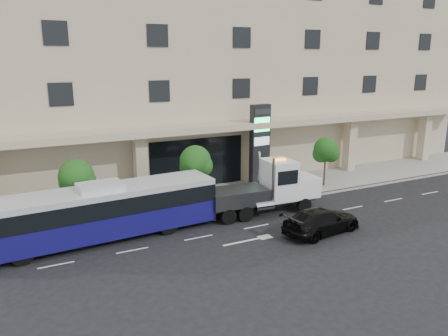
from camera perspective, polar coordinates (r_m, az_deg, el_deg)
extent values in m
plane|color=black|center=(29.26, 2.74, -6.66)|extent=(120.00, 120.00, 0.00)
cube|color=gray|center=(33.44, -1.44, -3.83)|extent=(120.00, 6.00, 0.15)
cube|color=gray|center=(30.88, 0.93, -5.36)|extent=(120.00, 0.30, 0.15)
cube|color=#C6B794|center=(41.58, -7.84, 13.46)|extent=(60.00, 15.00, 20.00)
cube|color=#C6B794|center=(33.85, -2.79, 5.30)|extent=(60.00, 2.80, 0.50)
cube|color=black|center=(35.49, -3.49, 0.69)|extent=(8.00, 0.12, 4.00)
cube|color=#C6B794|center=(32.72, -10.77, 0.11)|extent=(0.90, 0.90, 4.90)
cube|color=#C6B794|center=(36.59, 4.45, 1.80)|extent=(0.90, 0.90, 4.90)
cube|color=#C6B794|center=(42.51, 16.12, 3.01)|extent=(0.90, 0.90, 4.90)
cube|color=#C6B794|center=(49.76, 24.69, 3.82)|extent=(0.90, 0.90, 4.90)
cylinder|color=#422B19|center=(29.03, -18.46, -4.33)|extent=(0.14, 0.14, 2.80)
sphere|color=#184614|center=(28.55, -18.73, -1.05)|extent=(2.20, 2.20, 2.20)
sphere|color=#184614|center=(28.49, -17.93, -1.69)|extent=(1.65, 1.65, 1.65)
sphere|color=#184614|center=(28.81, -19.31, -1.79)|extent=(1.54, 1.54, 1.54)
cylinder|color=#422B19|center=(30.99, -3.71, -2.33)|extent=(0.14, 0.14, 2.94)
sphere|color=#184614|center=(30.53, -3.77, 0.93)|extent=(2.20, 2.20, 2.20)
sphere|color=#184614|center=(30.56, -3.01, 0.31)|extent=(1.65, 1.65, 1.65)
sphere|color=#184614|center=(30.69, -4.41, 0.18)|extent=(1.54, 1.54, 1.54)
cylinder|color=#422B19|center=(36.84, 13.01, -0.18)|extent=(0.14, 0.14, 2.73)
sphere|color=#184614|center=(36.47, 13.15, 2.38)|extent=(2.00, 2.00, 2.00)
sphere|color=#184614|center=(36.60, 13.75, 1.89)|extent=(1.50, 1.50, 1.50)
sphere|color=#184614|center=(36.51, 12.55, 1.80)|extent=(1.40, 1.40, 1.40)
cylinder|color=black|center=(25.12, -24.87, -10.25)|extent=(1.15, 0.41, 1.13)
cylinder|color=black|center=(27.31, -25.39, -8.37)|extent=(1.15, 0.41, 1.13)
cylinder|color=black|center=(26.83, -7.31, -7.44)|extent=(1.15, 0.41, 1.13)
cylinder|color=black|center=(28.89, -9.16, -5.92)|extent=(1.15, 0.41, 1.13)
cube|color=#130F5F|center=(26.65, -15.55, -6.85)|extent=(13.68, 3.71, 1.35)
cube|color=black|center=(26.27, -15.72, -4.43)|extent=(13.68, 3.75, 1.01)
cube|color=silver|center=(26.07, -15.82, -3.02)|extent=(13.68, 3.71, 0.34)
cube|color=silver|center=(25.97, -15.87, -2.31)|extent=(2.59, 1.96, 0.34)
cube|color=#2D3033|center=(29.09, -2.57, -5.72)|extent=(0.33, 2.82, 0.34)
cube|color=#2D3033|center=(30.20, 5.16, -4.53)|extent=(7.98, 1.43, 0.37)
cube|color=white|center=(31.42, 10.10, -2.26)|extent=(2.00, 2.26, 1.40)
cube|color=silver|center=(31.92, 11.51, -2.07)|extent=(0.20, 1.87, 1.12)
cube|color=white|center=(30.29, 7.18, -1.48)|extent=(2.01, 2.45, 2.71)
cube|color=black|center=(30.63, 8.64, -0.54)|extent=(0.23, 2.06, 1.12)
cylinder|color=silver|center=(28.88, 6.44, -1.75)|extent=(0.18, 0.18, 3.18)
cylinder|color=silver|center=(30.62, 4.57, -0.79)|extent=(0.18, 0.18, 3.18)
cube|color=#2D3033|center=(29.13, 1.69, -3.73)|extent=(4.06, 2.48, 1.03)
cube|color=#2D3033|center=(28.49, -2.44, -5.34)|extent=(1.51, 0.35, 0.21)
cube|color=#2D3033|center=(28.44, -3.50, -6.19)|extent=(0.34, 1.69, 0.17)
cube|color=orange|center=(29.95, 7.26, 1.11)|extent=(0.86, 0.38, 0.13)
cylinder|color=black|center=(30.78, 10.41, -4.81)|extent=(1.04, 0.36, 1.03)
cylinder|color=black|center=(32.34, 8.52, -3.80)|extent=(1.04, 0.36, 1.03)
cylinder|color=black|center=(28.67, 2.84, -6.02)|extent=(1.04, 0.36, 1.03)
cylinder|color=black|center=(30.34, 1.23, -4.85)|extent=(1.04, 0.36, 1.03)
cylinder|color=black|center=(28.19, 0.60, -6.35)|extent=(1.04, 0.36, 1.03)
cylinder|color=black|center=(29.89, -0.90, -5.14)|extent=(1.04, 0.36, 1.03)
imported|color=black|center=(27.40, 12.63, -6.74)|extent=(5.58, 2.87, 1.55)
cube|color=black|center=(35.42, 4.69, 2.88)|extent=(1.72, 0.70, 6.71)
cube|color=#26E778|center=(34.85, 5.01, 5.68)|extent=(1.45, 0.19, 1.12)
cube|color=silver|center=(35.07, 4.97, 3.51)|extent=(1.45, 0.19, 0.67)
cube|color=#262628|center=(34.72, 5.05, 7.32)|extent=(1.45, 0.19, 0.45)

